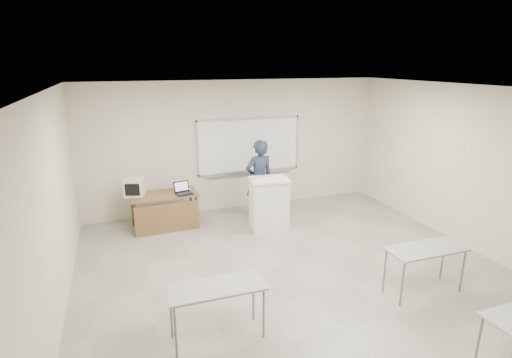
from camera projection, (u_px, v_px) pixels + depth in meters
name	position (u px, v px, depth m)	size (l,w,h in m)	color
floor	(312.00, 293.00, 6.07)	(7.00, 8.00, 0.01)	gray
whiteboard	(249.00, 146.00, 9.34)	(2.48, 0.10, 1.31)	white
student_desks	(367.00, 304.00, 4.66)	(4.40, 2.20, 0.73)	gray
instructor_desk	(165.00, 205.00, 8.24)	(1.36, 0.68, 0.75)	brown
podium	(269.00, 204.00, 8.26)	(0.78, 0.57, 1.10)	white
crt_monitor	(135.00, 187.00, 8.17)	(0.38, 0.43, 0.36)	beige
laptop	(184.00, 191.00, 8.28)	(0.33, 0.30, 0.24)	black
mouse	(189.00, 189.00, 8.49)	(0.10, 0.07, 0.04)	#ABADB4
keyboard	(261.00, 178.00, 8.12)	(0.49, 0.16, 0.03)	beige
presenter	(259.00, 180.00, 8.77)	(0.65, 0.43, 1.78)	black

